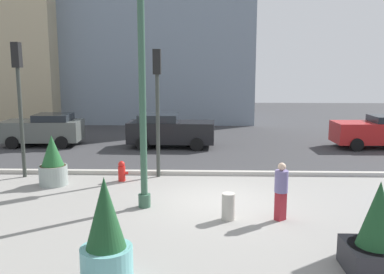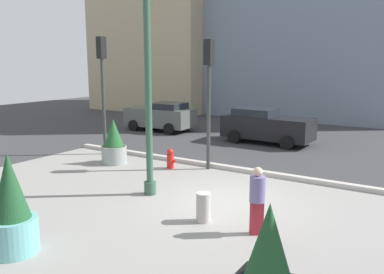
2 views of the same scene
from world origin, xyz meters
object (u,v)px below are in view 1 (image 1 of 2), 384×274
(lamp_post, at_px, (142,92))
(concrete_bollard, at_px, (228,207))
(car_curb_west, at_px, (170,130))
(potted_plant_curbside, at_px, (53,163))
(car_far_lane, at_px, (379,131))
(traffic_light_far_side, at_px, (19,89))
(traffic_light_corner, at_px, (157,93))
(car_curb_east, at_px, (44,129))
(potted_plant_mid_plaza, at_px, (106,239))
(fire_hydrant, at_px, (122,171))
(potted_plant_by_pillar, at_px, (377,236))
(pedestrian_on_sidewalk, at_px, (281,189))

(lamp_post, height_order, concrete_bollard, lamp_post)
(car_curb_west, bearing_deg, potted_plant_curbside, -116.71)
(lamp_post, relative_size, car_far_lane, 1.59)
(lamp_post, distance_m, concrete_bollard, 4.01)
(lamp_post, bearing_deg, traffic_light_far_side, 146.86)
(concrete_bollard, relative_size, traffic_light_far_side, 0.15)
(lamp_post, xyz_separation_m, traffic_light_far_side, (-4.99, 3.26, -0.10))
(car_far_lane, bearing_deg, traffic_light_corner, -150.62)
(traffic_light_corner, xyz_separation_m, car_curb_east, (-6.64, 6.04, -2.32))
(lamp_post, distance_m, traffic_light_far_side, 5.96)
(concrete_bollard, bearing_deg, potted_plant_mid_plaza, -125.58)
(lamp_post, bearing_deg, potted_plant_mid_plaza, -91.08)
(traffic_light_far_side, relative_size, car_far_lane, 1.13)
(potted_plant_mid_plaza, relative_size, traffic_light_corner, 0.45)
(fire_hydrant, bearing_deg, car_far_lane, 29.22)
(traffic_light_far_side, bearing_deg, lamp_post, -33.14)
(potted_plant_mid_plaza, height_order, fire_hydrant, potted_plant_mid_plaza)
(concrete_bollard, bearing_deg, potted_plant_by_pillar, -45.87)
(fire_hydrant, bearing_deg, concrete_bollard, -45.87)
(potted_plant_by_pillar, distance_m, concrete_bollard, 4.06)
(potted_plant_curbside, bearing_deg, pedestrian_on_sidewalk, -23.40)
(potted_plant_by_pillar, bearing_deg, lamp_post, 143.60)
(car_curb_west, height_order, pedestrian_on_sidewalk, car_curb_west)
(potted_plant_by_pillar, distance_m, traffic_light_far_side, 12.72)
(traffic_light_far_side, bearing_deg, car_far_lane, 21.52)
(potted_plant_curbside, distance_m, concrete_bollard, 6.77)
(concrete_bollard, distance_m, car_far_lane, 13.19)
(concrete_bollard, xyz_separation_m, car_far_lane, (8.15, 10.36, 0.47))
(potted_plant_by_pillar, xyz_separation_m, pedestrian_on_sidewalk, (-1.40, 2.92, 0.10))
(potted_plant_by_pillar, xyz_separation_m, car_curb_east, (-11.84, 13.37, 0.06))
(potted_plant_by_pillar, distance_m, traffic_light_corner, 9.29)
(potted_plant_curbside, relative_size, potted_plant_mid_plaza, 0.83)
(potted_plant_mid_plaza, distance_m, traffic_light_far_side, 9.47)
(car_curb_west, xyz_separation_m, car_curb_east, (-6.60, 0.26, -0.02))
(car_curb_east, bearing_deg, car_curb_west, -2.27)
(traffic_light_far_side, xyz_separation_m, car_curb_west, (4.98, 5.99, -2.46))
(potted_plant_by_pillar, height_order, car_far_lane, potted_plant_by_pillar)
(traffic_light_far_side, height_order, car_far_lane, traffic_light_far_side)
(car_curb_east, bearing_deg, lamp_post, -55.21)
(traffic_light_far_side, distance_m, car_curb_east, 6.91)
(traffic_light_corner, bearing_deg, car_curb_west, 90.40)
(potted_plant_by_pillar, bearing_deg, car_curb_west, 111.81)
(concrete_bollard, relative_size, car_curb_west, 0.17)
(car_curb_east, bearing_deg, potted_plant_mid_plaza, -65.01)
(traffic_light_far_side, bearing_deg, car_curb_west, 50.22)
(concrete_bollard, xyz_separation_m, traffic_light_corner, (-2.39, 4.43, 2.80))
(potted_plant_by_pillar, relative_size, car_curb_west, 0.44)
(traffic_light_corner, relative_size, car_far_lane, 1.07)
(potted_plant_mid_plaza, relative_size, traffic_light_far_side, 0.43)
(potted_plant_mid_plaza, height_order, pedestrian_on_sidewalk, potted_plant_mid_plaza)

